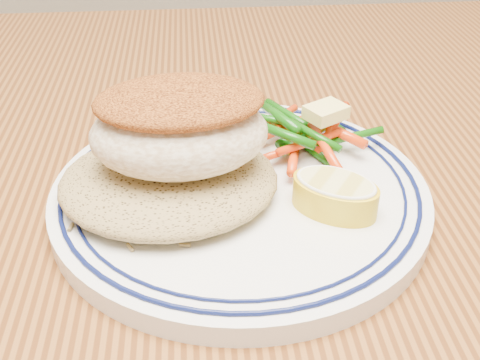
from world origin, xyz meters
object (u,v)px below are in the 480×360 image
object	(u,v)px
plate	(240,193)
vegetable_pile	(303,132)
rice_pilaf	(169,177)
lemon_wedge	(335,193)
fish_fillet	(179,125)
dining_table	(181,315)

from	to	relation	value
plate	vegetable_pile	xyz separation A→B (m)	(0.05, 0.05, 0.02)
rice_pilaf	vegetable_pile	bearing A→B (deg)	28.00
plate	lemon_wedge	world-z (taller)	lemon_wedge
rice_pilaf	fish_fillet	distance (m)	0.04
vegetable_pile	lemon_wedge	world-z (taller)	vegetable_pile
dining_table	rice_pilaf	size ratio (longest dim) A/B	10.27
fish_fillet	vegetable_pile	size ratio (longest dim) A/B	1.09
rice_pilaf	fish_fillet	world-z (taller)	fish_fillet
dining_table	lemon_wedge	distance (m)	0.16
dining_table	rice_pilaf	bearing A→B (deg)	109.61
rice_pilaf	lemon_wedge	distance (m)	0.11
dining_table	lemon_wedge	xyz separation A→B (m)	(0.11, -0.02, 0.12)
rice_pilaf	vegetable_pile	size ratio (longest dim) A/B	1.36
lemon_wedge	rice_pilaf	bearing A→B (deg)	166.06
dining_table	lemon_wedge	size ratio (longest dim) A/B	20.45
dining_table	rice_pilaf	world-z (taller)	rice_pilaf
rice_pilaf	fish_fillet	size ratio (longest dim) A/B	1.24
plate	lemon_wedge	distance (m)	0.07
plate	lemon_wedge	size ratio (longest dim) A/B	3.54
lemon_wedge	vegetable_pile	bearing A→B (deg)	94.88
fish_fillet	lemon_wedge	world-z (taller)	fish_fillet
fish_fillet	plate	bearing A→B (deg)	4.82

